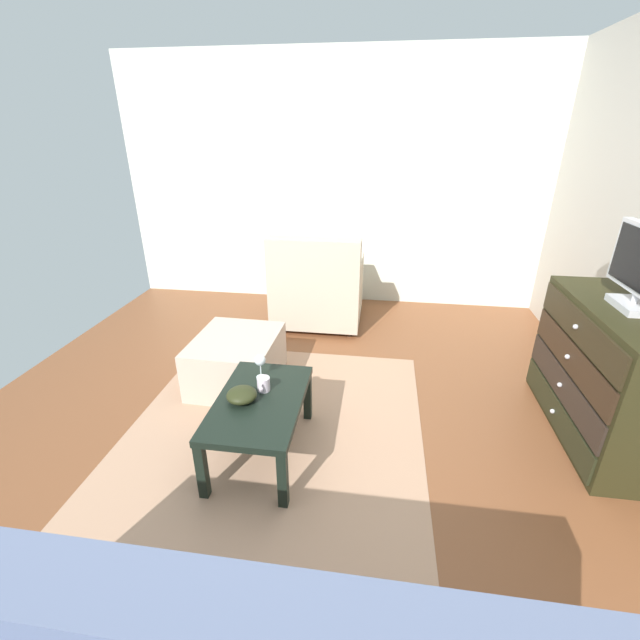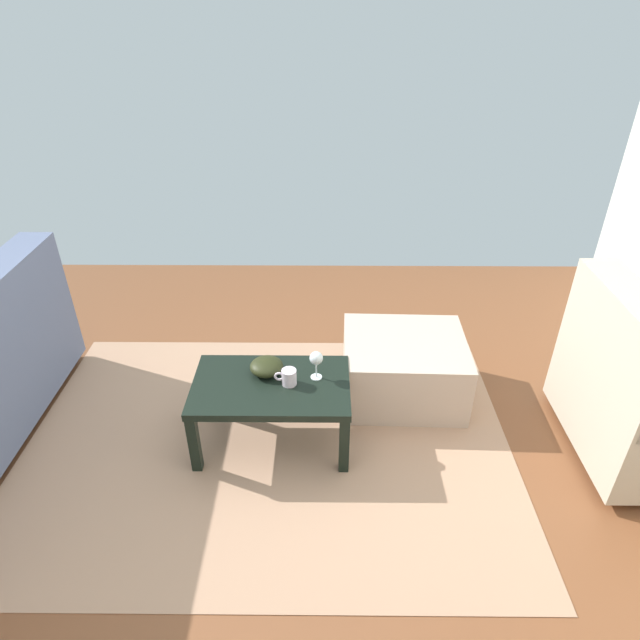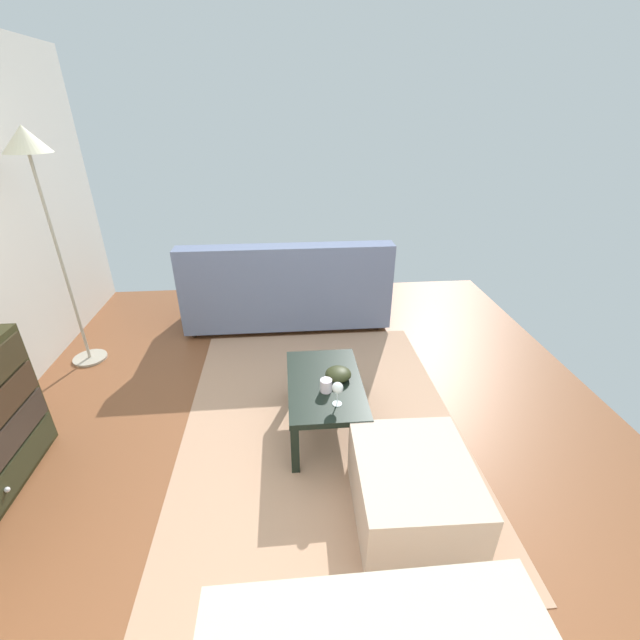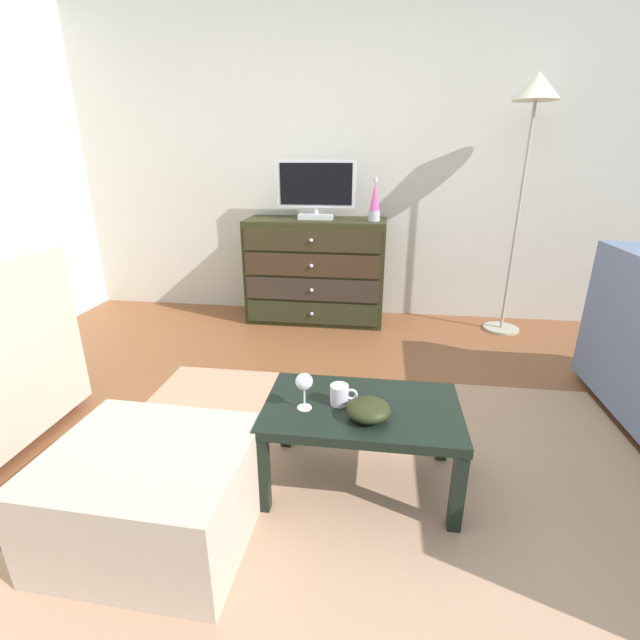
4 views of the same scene
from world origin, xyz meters
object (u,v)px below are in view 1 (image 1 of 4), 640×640
object	(u,v)px
coffee_table	(260,407)
wine_glass	(260,361)
mug	(263,384)
bowl_decorative	(242,395)
dresser	(606,374)
armchair	(318,288)
ottoman	(237,360)

from	to	relation	value
coffee_table	wine_glass	size ratio (longest dim) A/B	5.13
mug	bowl_decorative	xyz separation A→B (m)	(0.12, -0.09, -0.00)
dresser	coffee_table	bearing A→B (deg)	-76.45
dresser	bowl_decorative	size ratio (longest dim) A/B	6.63
mug	armchair	world-z (taller)	armchair
wine_glass	armchair	size ratio (longest dim) A/B	0.17
wine_glass	armchair	distance (m)	1.71
dresser	mug	world-z (taller)	dresser
coffee_table	armchair	bearing A→B (deg)	178.54
coffee_table	mug	size ratio (longest dim) A/B	7.06
dresser	coffee_table	world-z (taller)	dresser
wine_glass	ottoman	bearing A→B (deg)	-145.93
dresser	ottoman	distance (m)	2.47
mug	ottoman	size ratio (longest dim) A/B	0.16
mug	bowl_decorative	distance (m)	0.15
wine_glass	mug	bearing A→B (deg)	21.31
wine_glass	mug	size ratio (longest dim) A/B	1.38
dresser	bowl_decorative	world-z (taller)	dresser
armchair	ottoman	xyz separation A→B (m)	(1.19, -0.44, -0.18)
coffee_table	wine_glass	world-z (taller)	wine_glass
bowl_decorative	ottoman	world-z (taller)	bowl_decorative
coffee_table	armchair	world-z (taller)	armchair
bowl_decorative	armchair	world-z (taller)	armchair
bowl_decorative	ottoman	xyz separation A→B (m)	(-0.77, -0.30, -0.23)
coffee_table	bowl_decorative	world-z (taller)	bowl_decorative
dresser	mug	size ratio (longest dim) A/B	10.07
coffee_table	dresser	bearing A→B (deg)	103.55
armchair	coffee_table	bearing A→B (deg)	-1.46
wine_glass	ottoman	xyz separation A→B (m)	(-0.51, -0.34, -0.31)
wine_glass	armchair	bearing A→B (deg)	176.59
bowl_decorative	ottoman	bearing A→B (deg)	-158.39
mug	bowl_decorative	world-z (taller)	mug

